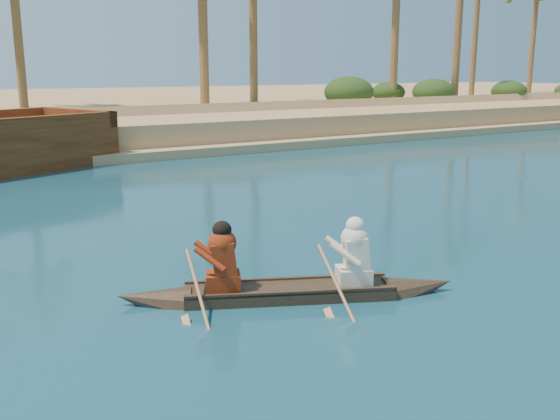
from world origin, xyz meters
TOP-DOWN VIEW (x-y plane):
  - sandy_embankment at (0.00, 46.89)m, footprint 150.00×51.00m
  - shrub_cluster at (0.00, 31.50)m, footprint 100.00×6.00m
  - canoe at (-6.73, 6.93)m, footprint 5.09×2.82m

SIDE VIEW (x-z plane):
  - canoe at x=-6.73m, z-range -0.45..1.01m
  - sandy_embankment at x=0.00m, z-range -0.22..1.28m
  - shrub_cluster at x=0.00m, z-range 0.00..2.40m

